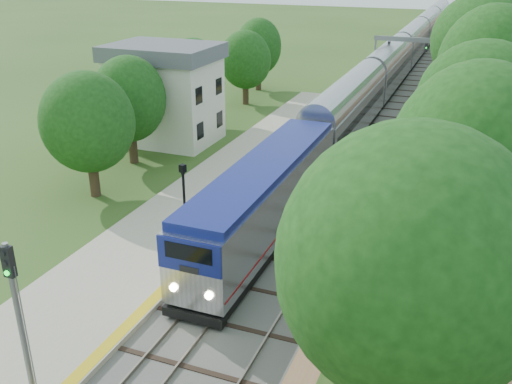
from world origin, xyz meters
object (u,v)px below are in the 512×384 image
at_px(station_building, 165,93).
at_px(train, 400,58).
at_px(signal_farside, 393,173).
at_px(signal_platform, 17,309).
at_px(lamppost_far, 185,210).
at_px(signal_gantry, 412,50).

distance_m(station_building, train, 37.95).
bearing_deg(signal_farside, signal_platform, -116.50).
xyz_separation_m(train, signal_farside, (6.20, -45.75, 1.40)).
bearing_deg(lamppost_far, signal_platform, -87.46).
relative_size(train, lamppost_far, 26.07).
distance_m(signal_gantry, signal_platform, 54.03).
distance_m(train, lamppost_far, 51.90).
bearing_deg(station_building, lamppost_far, -57.48).
distance_m(lamppost_far, signal_platform, 12.35).
relative_size(lamppost_far, signal_platform, 0.73).
height_order(signal_gantry, signal_farside, signal_gantry).
bearing_deg(signal_gantry, train, 103.57).
bearing_deg(signal_gantry, lamppost_far, -98.10).
height_order(lamppost_far, signal_farside, signal_farside).
xyz_separation_m(station_building, signal_gantry, (16.47, 24.99, 0.73)).
relative_size(signal_gantry, signal_farside, 1.47).
xyz_separation_m(station_building, signal_platform, (11.10, -28.76, 0.10)).
distance_m(lamppost_far, signal_farside, 11.44).
bearing_deg(lamppost_far, station_building, 122.52).
height_order(station_building, signal_gantry, station_building).
relative_size(signal_gantry, train, 0.07).
xyz_separation_m(signal_gantry, signal_farside, (3.73, -35.51, -1.20)).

